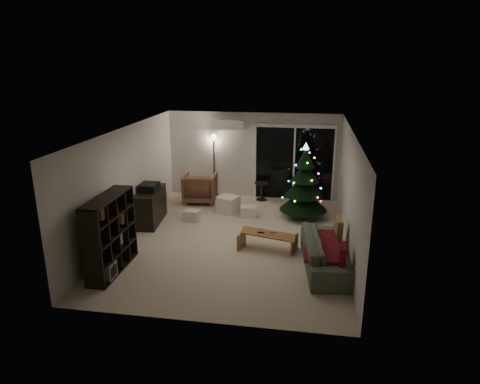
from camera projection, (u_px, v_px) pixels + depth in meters
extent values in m
plane|color=beige|center=(234.00, 239.00, 9.80)|extent=(6.50, 6.50, 0.00)
plane|color=white|center=(233.00, 131.00, 9.05)|extent=(6.50, 6.50, 0.00)
cube|color=silver|center=(253.00, 156.00, 12.49)|extent=(5.00, 0.02, 2.50)
cube|color=silver|center=(195.00, 249.00, 6.37)|extent=(5.00, 0.02, 2.50)
cube|color=silver|center=(126.00, 182.00, 9.81)|extent=(0.02, 6.50, 2.50)
cube|color=silver|center=(349.00, 193.00, 9.04)|extent=(0.02, 6.50, 2.50)
cube|color=black|center=(294.00, 164.00, 12.34)|extent=(2.20, 0.02, 2.10)
cube|color=white|center=(228.00, 125.00, 12.21)|extent=(0.90, 0.22, 0.28)
cube|color=#3F3833|center=(293.00, 195.00, 13.16)|extent=(2.60, 1.00, 0.10)
cube|color=white|center=(295.00, 174.00, 13.37)|extent=(2.20, 0.06, 1.00)
cube|color=black|center=(150.00, 206.00, 10.70)|extent=(0.63, 1.38, 0.84)
cube|color=black|center=(149.00, 187.00, 10.55)|extent=(0.43, 0.50, 0.18)
imported|color=brown|center=(200.00, 188.00, 12.24)|extent=(0.97, 1.00, 0.84)
cube|color=#F1DEC8|center=(228.00, 204.00, 11.45)|extent=(0.64, 0.64, 0.44)
cube|color=silver|center=(192.00, 215.00, 10.90)|extent=(0.41, 0.32, 0.28)
cube|color=silver|center=(248.00, 212.00, 11.14)|extent=(0.45, 0.36, 0.29)
cylinder|color=black|center=(262.00, 191.00, 12.45)|extent=(0.49, 0.49, 0.52)
cylinder|color=black|center=(214.00, 166.00, 12.77)|extent=(0.29, 0.29, 1.79)
imported|color=#50584B|center=(327.00, 252.00, 8.43)|extent=(1.07, 2.23, 0.63)
cube|color=#420D0E|center=(322.00, 245.00, 8.40)|extent=(0.67, 1.55, 0.05)
cube|color=brown|center=(339.00, 229.00, 8.92)|extent=(0.16, 0.42, 0.41)
cube|color=#420D0E|center=(343.00, 256.00, 7.70)|extent=(0.15, 0.42, 0.41)
cube|color=black|center=(261.00, 232.00, 9.18)|extent=(0.15, 0.05, 0.02)
cube|color=slate|center=(273.00, 232.00, 9.19)|extent=(0.15, 0.09, 0.02)
cone|color=black|center=(304.00, 181.00, 10.85)|extent=(1.26, 1.26, 1.97)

